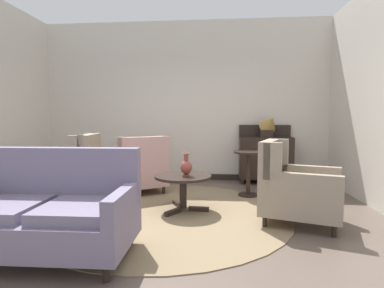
{
  "coord_description": "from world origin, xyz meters",
  "views": [
    {
      "loc": [
        0.75,
        -3.71,
        1.28
      ],
      "look_at": [
        0.33,
        0.86,
        0.9
      ],
      "focal_mm": 28.67,
      "sensor_mm": 36.0,
      "label": 1
    }
  ],
  "objects_px": {
    "armchair_foreground_right": "(294,189)",
    "sideboard": "(265,157)",
    "settee": "(47,213)",
    "side_table": "(248,169)",
    "armchair_beside_settee": "(69,178)",
    "coffee_table": "(183,183)",
    "porcelain_vase": "(186,167)",
    "gramophone": "(269,125)",
    "armchair_back_corner": "(141,169)"
  },
  "relations": [
    {
      "from": "porcelain_vase",
      "to": "armchair_beside_settee",
      "type": "distance_m",
      "value": 1.69
    },
    {
      "from": "porcelain_vase",
      "to": "gramophone",
      "type": "height_order",
      "value": "gramophone"
    },
    {
      "from": "side_table",
      "to": "sideboard",
      "type": "distance_m",
      "value": 1.16
    },
    {
      "from": "armchair_back_corner",
      "to": "porcelain_vase",
      "type": "bearing_deg",
      "value": 98.35
    },
    {
      "from": "coffee_table",
      "to": "sideboard",
      "type": "relative_size",
      "value": 0.68
    },
    {
      "from": "coffee_table",
      "to": "armchair_beside_settee",
      "type": "relative_size",
      "value": 0.73
    },
    {
      "from": "armchair_back_corner",
      "to": "side_table",
      "type": "xyz_separation_m",
      "value": [
        1.82,
        -0.04,
        0.02
      ]
    },
    {
      "from": "armchair_back_corner",
      "to": "armchair_foreground_right",
      "type": "bearing_deg",
      "value": 116.19
    },
    {
      "from": "armchair_beside_settee",
      "to": "side_table",
      "type": "height_order",
      "value": "armchair_beside_settee"
    },
    {
      "from": "sideboard",
      "to": "armchair_beside_settee",
      "type": "bearing_deg",
      "value": -146.59
    },
    {
      "from": "gramophone",
      "to": "armchair_back_corner",
      "type": "bearing_deg",
      "value": -157.42
    },
    {
      "from": "armchair_foreground_right",
      "to": "sideboard",
      "type": "relative_size",
      "value": 0.94
    },
    {
      "from": "coffee_table",
      "to": "armchair_foreground_right",
      "type": "relative_size",
      "value": 0.72
    },
    {
      "from": "settee",
      "to": "armchair_foreground_right",
      "type": "relative_size",
      "value": 1.48
    },
    {
      "from": "sideboard",
      "to": "side_table",
      "type": "bearing_deg",
      "value": -111.64
    },
    {
      "from": "armchair_back_corner",
      "to": "side_table",
      "type": "bearing_deg",
      "value": 145.16
    },
    {
      "from": "armchair_foreground_right",
      "to": "armchair_beside_settee",
      "type": "xyz_separation_m",
      "value": [
        -3.03,
        0.35,
        0.01
      ]
    },
    {
      "from": "armchair_back_corner",
      "to": "armchair_beside_settee",
      "type": "xyz_separation_m",
      "value": [
        -0.78,
        -0.95,
        0.01
      ]
    },
    {
      "from": "coffee_table",
      "to": "gramophone",
      "type": "distance_m",
      "value": 2.5
    },
    {
      "from": "porcelain_vase",
      "to": "coffee_table",
      "type": "bearing_deg",
      "value": 133.36
    },
    {
      "from": "armchair_beside_settee",
      "to": "sideboard",
      "type": "height_order",
      "value": "sideboard"
    },
    {
      "from": "coffee_table",
      "to": "porcelain_vase",
      "type": "bearing_deg",
      "value": -46.64
    },
    {
      "from": "armchair_foreground_right",
      "to": "armchair_back_corner",
      "type": "height_order",
      "value": "armchair_foreground_right"
    },
    {
      "from": "armchair_back_corner",
      "to": "armchair_beside_settee",
      "type": "distance_m",
      "value": 1.23
    },
    {
      "from": "sideboard",
      "to": "gramophone",
      "type": "xyz_separation_m",
      "value": [
        0.05,
        -0.09,
        0.64
      ]
    },
    {
      "from": "armchair_back_corner",
      "to": "armchair_beside_settee",
      "type": "relative_size",
      "value": 1.05
    },
    {
      "from": "coffee_table",
      "to": "settee",
      "type": "relative_size",
      "value": 0.49
    },
    {
      "from": "coffee_table",
      "to": "armchair_beside_settee",
      "type": "distance_m",
      "value": 1.63
    },
    {
      "from": "armchair_foreground_right",
      "to": "armchair_back_corner",
      "type": "bearing_deg",
      "value": 78.21
    },
    {
      "from": "armchair_beside_settee",
      "to": "sideboard",
      "type": "bearing_deg",
      "value": 114.17
    },
    {
      "from": "settee",
      "to": "side_table",
      "type": "relative_size",
      "value": 2.14
    },
    {
      "from": "gramophone",
      "to": "settee",
      "type": "bearing_deg",
      "value": -126.76
    },
    {
      "from": "settee",
      "to": "coffee_table",
      "type": "bearing_deg",
      "value": 52.76
    },
    {
      "from": "side_table",
      "to": "sideboard",
      "type": "xyz_separation_m",
      "value": [
        0.43,
        1.08,
        0.07
      ]
    },
    {
      "from": "coffee_table",
      "to": "side_table",
      "type": "relative_size",
      "value": 1.04
    },
    {
      "from": "porcelain_vase",
      "to": "armchair_beside_settee",
      "type": "bearing_deg",
      "value": 178.55
    },
    {
      "from": "side_table",
      "to": "gramophone",
      "type": "distance_m",
      "value": 1.31
    },
    {
      "from": "sideboard",
      "to": "gramophone",
      "type": "distance_m",
      "value": 0.65
    },
    {
      "from": "armchair_foreground_right",
      "to": "armchair_back_corner",
      "type": "distance_m",
      "value": 2.6
    },
    {
      "from": "armchair_foreground_right",
      "to": "side_table",
      "type": "relative_size",
      "value": 1.45
    },
    {
      "from": "settee",
      "to": "armchair_beside_settee",
      "type": "distance_m",
      "value": 1.58
    },
    {
      "from": "armchair_foreground_right",
      "to": "armchair_beside_settee",
      "type": "distance_m",
      "value": 3.05
    },
    {
      "from": "porcelain_vase",
      "to": "armchair_foreground_right",
      "type": "distance_m",
      "value": 1.4
    },
    {
      "from": "armchair_beside_settee",
      "to": "sideboard",
      "type": "xyz_separation_m",
      "value": [
        3.02,
        2.0,
        0.08
      ]
    },
    {
      "from": "side_table",
      "to": "gramophone",
      "type": "height_order",
      "value": "gramophone"
    },
    {
      "from": "armchair_beside_settee",
      "to": "sideboard",
      "type": "relative_size",
      "value": 0.92
    },
    {
      "from": "coffee_table",
      "to": "armchair_foreground_right",
      "type": "bearing_deg",
      "value": -14.58
    },
    {
      "from": "coffee_table",
      "to": "sideboard",
      "type": "height_order",
      "value": "sideboard"
    },
    {
      "from": "porcelain_vase",
      "to": "sideboard",
      "type": "distance_m",
      "value": 2.45
    },
    {
      "from": "armchair_back_corner",
      "to": "gramophone",
      "type": "height_order",
      "value": "gramophone"
    }
  ]
}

